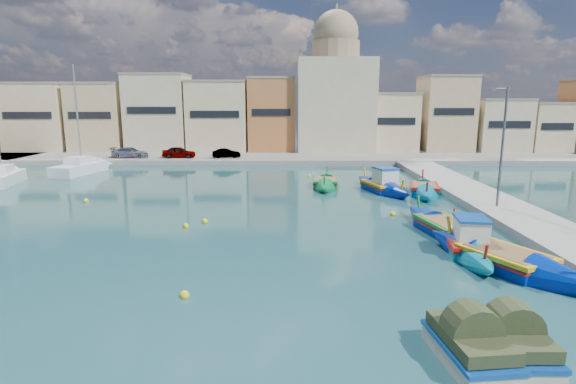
% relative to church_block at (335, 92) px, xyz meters
% --- Properties ---
extents(ground, '(160.00, 160.00, 0.00)m').
position_rel_church_block_xyz_m(ground, '(-10.00, -40.00, -8.41)').
color(ground, '#153C40').
rests_on(ground, ground).
extents(east_quay, '(4.00, 70.00, 0.50)m').
position_rel_church_block_xyz_m(east_quay, '(8.00, -40.00, -8.16)').
color(east_quay, gray).
rests_on(east_quay, ground).
extents(north_quay, '(80.00, 8.00, 0.60)m').
position_rel_church_block_xyz_m(north_quay, '(-10.00, -8.00, -8.11)').
color(north_quay, gray).
rests_on(north_quay, ground).
extents(north_townhouses, '(83.20, 7.87, 10.19)m').
position_rel_church_block_xyz_m(north_townhouses, '(-3.32, -0.64, -3.41)').
color(north_townhouses, beige).
rests_on(north_townhouses, ground).
extents(church_block, '(10.00, 10.00, 19.10)m').
position_rel_church_block_xyz_m(church_block, '(0.00, 0.00, 0.00)').
color(church_block, '#C7B995').
rests_on(church_block, ground).
extents(quay_street_lamp, '(1.18, 0.16, 8.00)m').
position_rel_church_block_xyz_m(quay_street_lamp, '(7.44, -34.00, -4.07)').
color(quay_street_lamp, '#595B60').
rests_on(quay_street_lamp, ground).
extents(parked_cars, '(15.31, 1.84, 1.32)m').
position_rel_church_block_xyz_m(parked_cars, '(-20.54, -9.50, -7.19)').
color(parked_cars, '#4C1919').
rests_on(parked_cars, north_quay).
extents(luzzu_turquoise_cabin, '(3.09, 8.88, 2.79)m').
position_rel_church_block_xyz_m(luzzu_turquoise_cabin, '(2.75, -41.50, -8.07)').
color(luzzu_turquoise_cabin, '#0086A1').
rests_on(luzzu_turquoise_cabin, ground).
extents(luzzu_blue_cabin, '(4.63, 8.86, 3.06)m').
position_rel_church_block_xyz_m(luzzu_blue_cabin, '(1.54, -26.61, -8.03)').
color(luzzu_blue_cabin, '#0026AB').
rests_on(luzzu_blue_cabin, ground).
extents(luzzu_cyan_mid, '(3.90, 8.84, 2.54)m').
position_rel_church_block_xyz_m(luzzu_cyan_mid, '(4.72, -27.42, -8.14)').
color(luzzu_cyan_mid, '#007BA2').
rests_on(luzzu_cyan_mid, ground).
extents(luzzu_green, '(2.82, 7.76, 2.39)m').
position_rel_church_block_xyz_m(luzzu_green, '(-2.87, -24.66, -8.15)').
color(luzzu_green, '#0B753A').
rests_on(luzzu_green, ground).
extents(luzzu_blue_south, '(3.85, 9.29, 2.62)m').
position_rel_church_block_xyz_m(luzzu_blue_south, '(2.70, -38.55, -8.13)').
color(luzzu_blue_south, '#002BA4').
rests_on(luzzu_blue_south, ground).
extents(luzzu_cyan_south, '(6.22, 8.85, 2.76)m').
position_rel_church_block_xyz_m(luzzu_cyan_south, '(3.54, -43.76, -8.11)').
color(luzzu_cyan_south, '#0025A5').
rests_on(luzzu_cyan_south, ground).
extents(tender_near, '(1.62, 2.98, 1.47)m').
position_rel_church_block_xyz_m(tender_near, '(0.42, -50.80, -7.96)').
color(tender_near, beige).
rests_on(tender_near, ground).
extents(tender_far, '(1.96, 3.17, 1.48)m').
position_rel_church_block_xyz_m(tender_far, '(-0.78, -50.98, -7.95)').
color(tender_far, beige).
rests_on(tender_far, ground).
extents(yacht_north, '(4.14, 8.96, 11.54)m').
position_rel_church_block_xyz_m(yacht_north, '(-26.76, -16.16, -7.95)').
color(yacht_north, white).
rests_on(yacht_north, ground).
extents(yacht_midnorth, '(4.08, 8.26, 11.26)m').
position_rel_church_block_xyz_m(yacht_midnorth, '(-31.68, -22.23, -7.96)').
color(yacht_midnorth, white).
rests_on(yacht_midnorth, ground).
extents(mooring_buoys, '(23.39, 27.58, 0.36)m').
position_rel_church_block_xyz_m(mooring_buoys, '(-7.73, -34.58, -8.33)').
color(mooring_buoys, '#FFF61A').
rests_on(mooring_buoys, ground).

